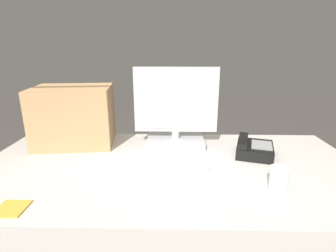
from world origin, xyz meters
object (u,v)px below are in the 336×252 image
monitor (176,114)px  cardboard_box (74,116)px  desk_phone (253,149)px  paper_cup_left (279,180)px  sticky_note_pad (11,209)px  keyboard (159,162)px  spoon (301,180)px

monitor → cardboard_box: (-0.57, 0.01, -0.01)m
monitor → desk_phone: 0.44m
desk_phone → paper_cup_left: size_ratio=2.49×
paper_cup_left → sticky_note_pad: bearing=-171.7°
desk_phone → paper_cup_left: bearing=-74.9°
paper_cup_left → sticky_note_pad: size_ratio=1.01×
keyboard → spoon: bearing=-16.4°
monitor → cardboard_box: bearing=178.7°
cardboard_box → spoon: bearing=-20.8°
desk_phone → spoon: desk_phone is taller
keyboard → desk_phone: (0.48, 0.13, 0.02)m
desk_phone → spoon: bearing=-48.3°
monitor → sticky_note_pad: 0.86m
cardboard_box → paper_cup_left: bearing=-27.7°
keyboard → cardboard_box: 0.58m
spoon → desk_phone: bearing=44.8°
keyboard → sticky_note_pad: bearing=-146.7°
monitor → keyboard: size_ratio=1.00×
sticky_note_pad → desk_phone: bearing=27.2°
desk_phone → sticky_note_pad: (-0.96, -0.50, -0.03)m
cardboard_box → keyboard: bearing=-29.6°
keyboard → cardboard_box: (-0.49, 0.28, 0.15)m
paper_cup_left → cardboard_box: bearing=152.3°
sticky_note_pad → monitor: bearing=48.1°
spoon → cardboard_box: 1.18m
desk_phone → spoon: size_ratio=1.49×
keyboard → monitor: bearing=69.6°
keyboard → paper_cup_left: paper_cup_left is taller
spoon → sticky_note_pad: sticky_note_pad is taller
paper_cup_left → spoon: size_ratio=0.60×
keyboard → cardboard_box: size_ratio=1.01×
monitor → desk_phone: size_ratio=1.83×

